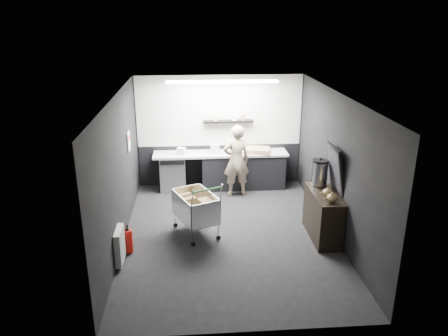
{
  "coord_description": "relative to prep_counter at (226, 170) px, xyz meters",
  "views": [
    {
      "loc": [
        -0.68,
        -7.51,
        4.05
      ],
      "look_at": [
        -0.07,
        0.4,
        1.23
      ],
      "focal_mm": 35.0,
      "sensor_mm": 36.0,
      "label": 1
    }
  ],
  "objects": [
    {
      "name": "person",
      "position": [
        0.2,
        -0.45,
        0.39
      ],
      "size": [
        0.66,
        0.48,
        1.69
      ],
      "primitive_type": "imported",
      "rotation": [
        0.0,
        0.0,
        3.27
      ],
      "color": "beige",
      "rests_on": "floor"
    },
    {
      "name": "sideboard",
      "position": [
        1.63,
        -2.61,
        0.11
      ],
      "size": [
        0.51,
        1.2,
        1.8
      ],
      "color": "black",
      "rests_on": "floor"
    },
    {
      "name": "prep_counter",
      "position": [
        0.0,
        0.0,
        0.0
      ],
      "size": [
        3.2,
        0.61,
        0.9
      ],
      "color": "black",
      "rests_on": "floor"
    },
    {
      "name": "floating_shelf",
      "position": [
        0.06,
        0.2,
        1.16
      ],
      "size": [
        1.2,
        0.22,
        0.04
      ],
      "primitive_type": "cube",
      "color": "black",
      "rests_on": "wall_back"
    },
    {
      "name": "poster",
      "position": [
        -2.12,
        -1.12,
        1.09
      ],
      "size": [
        0.02,
        0.3,
        0.4
      ],
      "primitive_type": "cube",
      "color": "silver",
      "rests_on": "wall_left"
    },
    {
      "name": "cardboard_box",
      "position": [
        0.75,
        -0.05,
        0.5
      ],
      "size": [
        0.64,
        0.54,
        0.11
      ],
      "primitive_type": "cube",
      "rotation": [
        0.0,
        0.0,
        -0.23
      ],
      "color": "tan",
      "rests_on": "prep_counter"
    },
    {
      "name": "wall_front",
      "position": [
        -0.14,
        -5.17,
        0.89
      ],
      "size": [
        5.5,
        0.0,
        5.5
      ],
      "primitive_type": "plane",
      "rotation": [
        -1.57,
        0.0,
        0.0
      ],
      "color": "black",
      "rests_on": "floor"
    },
    {
      "name": "wall_left",
      "position": [
        -2.14,
        -2.42,
        0.89
      ],
      "size": [
        0.0,
        5.5,
        5.5
      ],
      "primitive_type": "plane",
      "rotation": [
        1.57,
        0.0,
        1.57
      ],
      "color": "black",
      "rests_on": "floor"
    },
    {
      "name": "radiator",
      "position": [
        -2.08,
        -3.32,
        -0.11
      ],
      "size": [
        0.1,
        0.5,
        0.6
      ],
      "primitive_type": "cube",
      "color": "silver",
      "rests_on": "wall_left"
    },
    {
      "name": "ceiling",
      "position": [
        -0.14,
        -2.42,
        2.24
      ],
      "size": [
        5.5,
        5.5,
        0.0
      ],
      "primitive_type": "plane",
      "rotation": [
        3.14,
        0.0,
        0.0
      ],
      "color": "white",
      "rests_on": "wall_back"
    },
    {
      "name": "floor",
      "position": [
        -0.14,
        -2.42,
        -0.46
      ],
      "size": [
        5.5,
        5.5,
        0.0
      ],
      "primitive_type": "plane",
      "color": "black",
      "rests_on": "ground"
    },
    {
      "name": "wall_right",
      "position": [
        1.86,
        -2.42,
        0.89
      ],
      "size": [
        0.0,
        5.5,
        5.5
      ],
      "primitive_type": "plane",
      "rotation": [
        1.57,
        0.0,
        -1.57
      ],
      "color": "black",
      "rests_on": "floor"
    },
    {
      "name": "kitchen_wall_panel",
      "position": [
        -0.14,
        0.31,
        1.39
      ],
      "size": [
        3.95,
        0.02,
        1.7
      ],
      "primitive_type": "cube",
      "color": "silver",
      "rests_on": "wall_back"
    },
    {
      "name": "poster_red_band",
      "position": [
        -2.11,
        -1.12,
        1.16
      ],
      "size": [
        0.02,
        0.22,
        0.1
      ],
      "primitive_type": "cube",
      "color": "red",
      "rests_on": "poster"
    },
    {
      "name": "shopping_cart",
      "position": [
        -0.78,
        -2.32,
        0.08
      ],
      "size": [
        0.98,
        1.25,
        1.12
      ],
      "color": "silver",
      "rests_on": "floor"
    },
    {
      "name": "white_container",
      "position": [
        -1.07,
        -0.05,
        0.52
      ],
      "size": [
        0.22,
        0.2,
        0.16
      ],
      "primitive_type": "cube",
      "rotation": [
        0.0,
        0.0,
        -0.39
      ],
      "color": "silver",
      "rests_on": "prep_counter"
    },
    {
      "name": "ceiling_strip",
      "position": [
        -0.14,
        -0.57,
        2.21
      ],
      "size": [
        2.4,
        0.2,
        0.04
      ],
      "primitive_type": "cube",
      "color": "white",
      "rests_on": "ceiling"
    },
    {
      "name": "dado_panel",
      "position": [
        -0.14,
        0.31,
        0.04
      ],
      "size": [
        3.95,
        0.02,
        1.0
      ],
      "primitive_type": "cube",
      "color": "black",
      "rests_on": "wall_back"
    },
    {
      "name": "wall_back",
      "position": [
        -0.14,
        0.33,
        0.89
      ],
      "size": [
        5.5,
        0.0,
        5.5
      ],
      "primitive_type": "plane",
      "rotation": [
        1.57,
        0.0,
        0.0
      ],
      "color": "black",
      "rests_on": "floor"
    },
    {
      "name": "fire_extinguisher",
      "position": [
        -1.99,
        -2.96,
        -0.2
      ],
      "size": [
        0.16,
        0.16,
        0.53
      ],
      "color": "#B7150C",
      "rests_on": "floor"
    },
    {
      "name": "wall_clock",
      "position": [
        1.26,
        0.3,
        1.69
      ],
      "size": [
        0.2,
        0.03,
        0.2
      ],
      "primitive_type": "cylinder",
      "rotation": [
        1.57,
        0.0,
        0.0
      ],
      "color": "silver",
      "rests_on": "wall_back"
    },
    {
      "name": "pink_tub",
      "position": [
        -0.26,
        0.0,
        0.55
      ],
      "size": [
        0.22,
        0.22,
        0.22
      ],
      "primitive_type": "cylinder",
      "color": "silver",
      "rests_on": "prep_counter"
    }
  ]
}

